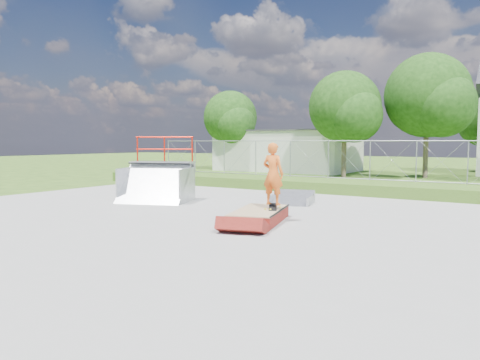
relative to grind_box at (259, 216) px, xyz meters
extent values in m
plane|color=#305317|center=(-1.96, -0.72, -0.18)|extent=(120.00, 120.00, 0.00)
cube|color=#9A9A97|center=(-1.96, -0.72, -0.16)|extent=(20.00, 16.00, 0.04)
cube|color=#305317|center=(-1.96, 8.78, 0.07)|extent=(24.00, 3.00, 0.50)
cube|color=maroon|center=(0.00, 0.00, -0.01)|extent=(1.81, 2.69, 0.34)
cube|color=tan|center=(0.00, 0.00, 0.17)|extent=(1.83, 2.71, 0.02)
cube|color=black|center=(0.25, 0.33, 0.23)|extent=(0.57, 0.81, 0.13)
imported|color=orange|center=(0.25, 0.33, 1.10)|extent=(0.65, 0.43, 1.74)
cube|color=silver|center=(-9.96, 21.28, 1.32)|extent=(10.00, 6.00, 3.00)
cylinder|color=brown|center=(-3.96, 17.28, 1.04)|extent=(0.30, 0.30, 2.45)
sphere|color=#16370F|center=(-3.96, 17.28, 4.23)|extent=(4.48, 4.48, 4.48)
sphere|color=#16370F|center=(-3.12, 16.72, 3.67)|extent=(3.36, 3.36, 3.36)
cylinder|color=brown|center=(0.54, 19.28, 1.22)|extent=(0.30, 0.30, 2.80)
sphere|color=#16370F|center=(0.54, 19.28, 4.86)|extent=(5.12, 5.12, 5.12)
sphere|color=#16370F|center=(1.50, 18.64, 4.22)|extent=(3.84, 3.84, 3.84)
cylinder|color=brown|center=(-13.96, 19.28, 0.95)|extent=(0.30, 0.30, 2.27)
sphere|color=#16370F|center=(-13.96, 19.28, 3.91)|extent=(4.16, 4.16, 4.16)
sphere|color=#16370F|center=(-13.18, 18.76, 3.39)|extent=(3.12, 3.12, 3.12)
camera|label=1|loc=(6.51, -11.10, 2.08)|focal=35.00mm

